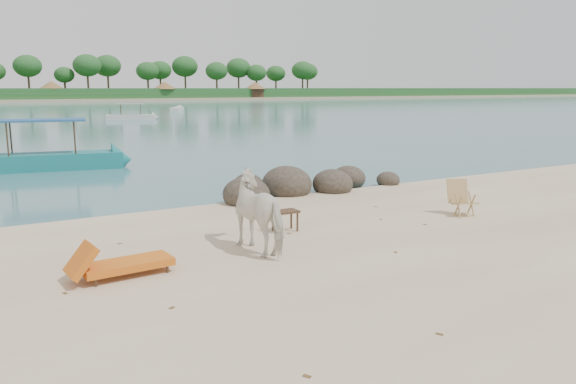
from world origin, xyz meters
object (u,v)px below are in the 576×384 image
Objects in this scene: boulders at (297,186)px; side_table at (285,222)px; deck_chair at (465,199)px; boat_near at (42,128)px; lounge_chair at (127,261)px; cow at (263,213)px.

boulders is 4.76m from side_table.
boat_near is at bearing 143.43° from deck_chair.
lounge_chair is at bearing -141.49° from boulders.
side_table is (-2.68, -3.93, 0.02)m from boulders.
lounge_chair is (-6.46, -5.14, 0.06)m from boulders.
deck_chair is at bearing -9.73° from side_table.
side_table is at bearing -166.21° from deck_chair.
deck_chair is (1.93, -4.84, 0.22)m from boulders.
cow is 1.56m from side_table.
deck_chair is (4.62, -0.90, 0.21)m from side_table.
lounge_chair is 14.77m from boat_near.
deck_chair is 16.43m from boat_near.
boulders is 11.32m from boat_near.
boulders is 6.22m from cow.
side_table is at bearing 13.72° from lounge_chair.
lounge_chair is 0.28× the size of boat_near.
side_table is at bearing -143.40° from cow.
lounge_chair is at bearing -1.87° from cow.
lounge_chair is 2.11× the size of deck_chair.
boulders is 11.15× the size of side_table.
cow is 5.70m from deck_chair.
lounge_chair is at bearing -153.05° from deck_chair.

